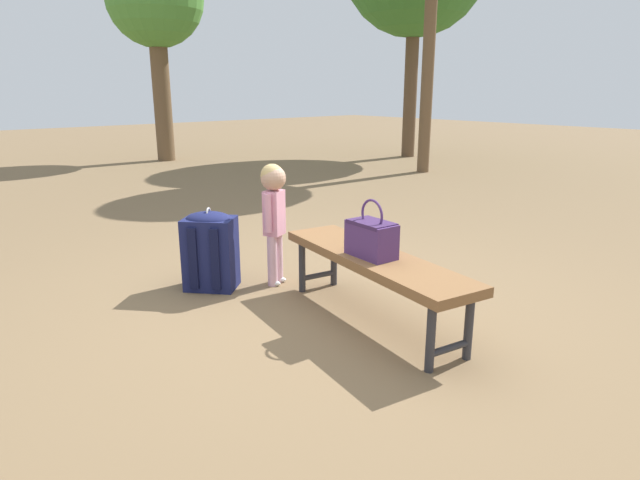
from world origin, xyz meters
TOP-DOWN VIEW (x-y plane):
  - ground_plane at (0.00, 0.00)m, footprint 40.00×40.00m
  - park_bench at (-0.37, -0.14)m, footprint 1.65×0.68m
  - handbag at (-0.38, -0.10)m, footprint 0.33×0.21m
  - child_standing at (0.61, -0.08)m, footprint 0.19×0.23m
  - backpack_large at (0.85, 0.34)m, footprint 0.46×0.45m
  - tree_far at (8.20, -2.85)m, footprint 1.91×1.91m

SIDE VIEW (x-z plane):
  - ground_plane at x=0.00m, z-range 0.00..0.00m
  - backpack_large at x=0.85m, z-range 0.00..0.63m
  - park_bench at x=-0.37m, z-range 0.17..0.62m
  - handbag at x=-0.38m, z-range 0.39..0.76m
  - child_standing at x=0.61m, z-range 0.16..1.09m
  - tree_far at x=8.20m, z-range 1.03..5.19m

